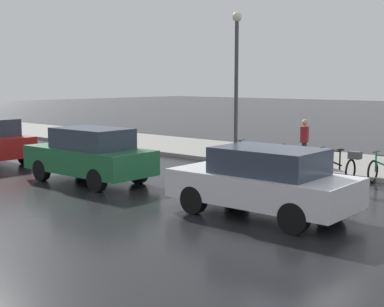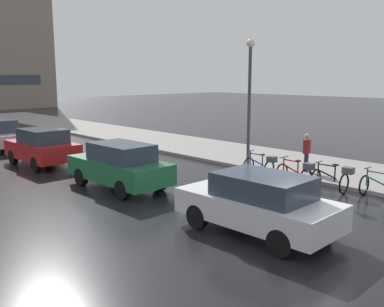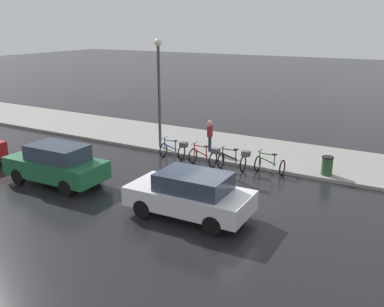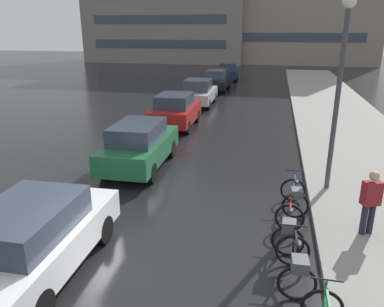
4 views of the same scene
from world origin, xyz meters
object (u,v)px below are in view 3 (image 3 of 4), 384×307
at_px(bicycle_second, 235,159).
at_px(pedestrian, 210,135).
at_px(bicycle_nearest, 270,165).
at_px(bicycle_farthest, 175,149).
at_px(streetlamp, 159,82).
at_px(trash_bin, 327,167).
at_px(car_white, 190,194).
at_px(bicycle_third, 206,155).
at_px(car_green, 56,164).

relative_size(bicycle_second, pedestrian, 0.82).
height_order(bicycle_nearest, pedestrian, pedestrian).
distance_m(bicycle_farthest, streetlamp, 3.48).
xyz_separation_m(bicycle_nearest, bicycle_farthest, (-0.27, 4.61, 0.09)).
bearing_deg(trash_bin, pedestrian, 83.76).
height_order(bicycle_farthest, pedestrian, pedestrian).
bearing_deg(trash_bin, streetlamp, 89.50).
bearing_deg(car_white, bicycle_third, 22.79).
relative_size(bicycle_second, car_white, 0.33).
relative_size(bicycle_third, car_white, 0.34).
bearing_deg(bicycle_second, bicycle_nearest, -75.31).
xyz_separation_m(streetlamp, trash_bin, (-0.07, -8.39, -2.97)).
xyz_separation_m(bicycle_second, bicycle_farthest, (0.11, 3.16, -0.02)).
height_order(bicycle_nearest, bicycle_third, bicycle_third).
bearing_deg(car_white, streetlamp, 41.19).
bearing_deg(streetlamp, car_white, -138.81).
bearing_deg(car_green, trash_bin, -56.50).
height_order(pedestrian, streetlamp, streetlamp).
relative_size(pedestrian, streetlamp, 0.31).
height_order(bicycle_third, car_green, car_green).
xyz_separation_m(bicycle_third, car_white, (-4.91, -2.06, 0.31)).
bearing_deg(bicycle_nearest, bicycle_second, 104.69).
bearing_deg(bicycle_third, bicycle_farthest, 83.58).
distance_m(bicycle_second, bicycle_farthest, 3.16).
distance_m(bicycle_farthest, trash_bin, 6.92).
height_order(bicycle_farthest, car_green, car_green).
bearing_deg(pedestrian, car_green, 153.44).
xyz_separation_m(bicycle_second, bicycle_third, (-0.09, 1.41, -0.01)).
height_order(bicycle_second, pedestrian, pedestrian).
xyz_separation_m(car_green, trash_bin, (6.08, -9.18, -0.36)).
xyz_separation_m(bicycle_farthest, trash_bin, (0.93, -6.86, -0.01)).
distance_m(bicycle_farthest, pedestrian, 1.94).
height_order(bicycle_third, pedestrian, pedestrian).
xyz_separation_m(car_green, streetlamp, (6.15, -0.79, 2.60)).
bearing_deg(bicycle_farthest, pedestrian, -33.33).
xyz_separation_m(car_green, pedestrian, (6.71, -3.36, 0.12)).
bearing_deg(bicycle_second, bicycle_third, 93.67).
relative_size(bicycle_third, streetlamp, 0.26).
height_order(bicycle_second, car_white, car_white).
height_order(car_white, trash_bin, car_white).
height_order(bicycle_nearest, bicycle_second, bicycle_second).
xyz_separation_m(bicycle_third, trash_bin, (1.13, -5.10, -0.02)).
height_order(car_green, pedestrian, pedestrian).
height_order(car_white, car_green, car_green).
xyz_separation_m(bicycle_second, trash_bin, (1.04, -3.70, -0.04)).
distance_m(bicycle_nearest, bicycle_farthest, 4.62).
relative_size(bicycle_farthest, streetlamp, 0.24).
xyz_separation_m(bicycle_second, car_green, (-5.04, 5.48, 0.33)).
height_order(bicycle_second, car_green, car_green).
relative_size(streetlamp, trash_bin, 5.92).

